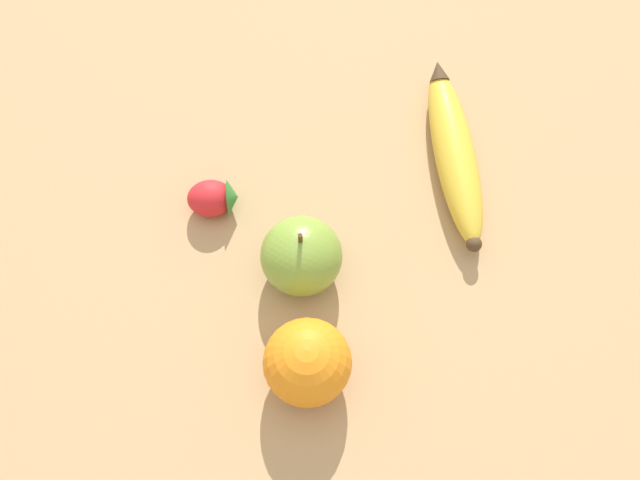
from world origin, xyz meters
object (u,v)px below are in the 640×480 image
Objects in this scene: strawberry at (214,198)px; banana at (454,153)px; apple at (301,256)px; orange at (307,362)px.

banana is at bearing 8.07° from strawberry.
banana reaches higher than strawberry.
apple reaches higher than strawberry.
banana is 3.02× the size of strawberry.
orange is 0.96× the size of apple.
strawberry is at bearing -17.01° from orange.
apple is (0.03, 0.20, 0.02)m from banana.
orange is at bearing 140.03° from banana.
apple reaches higher than orange.
strawberry is at bearing 6.09° from apple.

